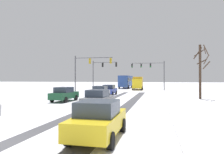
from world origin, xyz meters
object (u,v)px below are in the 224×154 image
at_px(car_white_second, 100,92).
at_px(bus_oncoming, 126,81).
at_px(car_grey_fourth, 98,99).
at_px(traffic_signal_far_right, 150,69).
at_px(traffic_signal_near_left, 88,66).
at_px(car_dark_green_third, 64,94).
at_px(bare_tree_sidewalk_mid, 201,69).
at_px(box_truck_delivery, 138,83).
at_px(car_blue_lead, 109,90).
at_px(traffic_signal_far_left, 101,69).
at_px(car_yellow_cab_sixth, 99,119).

height_order(car_white_second, bus_oncoming, bus_oncoming).
bearing_deg(car_grey_fourth, bus_oncoming, 95.15).
bearing_deg(traffic_signal_far_right, car_grey_fourth, -96.44).
distance_m(traffic_signal_near_left, car_dark_green_third, 12.29).
relative_size(car_dark_green_third, bare_tree_sidewalk_mid, 0.61).
bearing_deg(bus_oncoming, traffic_signal_far_right, -52.70).
relative_size(car_white_second, box_truck_delivery, 0.55).
bearing_deg(car_blue_lead, car_grey_fourth, -80.45).
relative_size(bus_oncoming, box_truck_delivery, 1.47).
relative_size(car_blue_lead, bus_oncoming, 0.37).
relative_size(traffic_signal_far_right, car_blue_lead, 1.84).
bearing_deg(bus_oncoming, traffic_signal_far_left, -104.83).
bearing_deg(car_grey_fourth, car_blue_lead, 99.55).
bearing_deg(bare_tree_sidewalk_mid, traffic_signal_far_left, 138.89).
distance_m(traffic_signal_far_right, car_dark_green_third, 27.07).
distance_m(car_grey_fourth, bare_tree_sidewalk_mid, 15.33).
bearing_deg(car_white_second, traffic_signal_near_left, 120.28).
bearing_deg(traffic_signal_far_left, traffic_signal_near_left, -87.74).
bearing_deg(car_blue_lead, bare_tree_sidewalk_mid, -14.37).
xyz_separation_m(car_grey_fourth, bare_tree_sidewalk_mid, (10.33, 10.93, 2.99)).
relative_size(car_blue_lead, car_dark_green_third, 0.98).
height_order(traffic_signal_far_left, box_truck_delivery, traffic_signal_far_left).
relative_size(car_dark_green_third, box_truck_delivery, 0.56).
distance_m(traffic_signal_far_right, car_blue_lead, 17.19).
bearing_deg(car_yellow_cab_sixth, car_white_second, 105.58).
bearing_deg(traffic_signal_far_left, car_grey_fourth, -75.08).
xyz_separation_m(traffic_signal_far_right, car_dark_green_third, (-8.69, -25.32, -4.02)).
bearing_deg(box_truck_delivery, traffic_signal_far_right, -31.44).
distance_m(car_grey_fourth, bus_oncoming, 39.09).
relative_size(traffic_signal_near_left, box_truck_delivery, 0.89).
height_order(traffic_signal_near_left, car_blue_lead, traffic_signal_near_left).
relative_size(bus_oncoming, bare_tree_sidewalk_mid, 1.60).
bearing_deg(bus_oncoming, car_white_second, -87.75).
relative_size(car_white_second, car_grey_fourth, 0.98).
height_order(traffic_signal_near_left, bus_oncoming, traffic_signal_near_left).
xyz_separation_m(traffic_signal_near_left, traffic_signal_far_right, (9.91, 13.71, 0.17)).
xyz_separation_m(traffic_signal_far_left, car_white_second, (4.60, -17.03, -3.81)).
xyz_separation_m(traffic_signal_far_right, car_yellow_cab_sixth, (-0.85, -38.30, -4.02)).
height_order(traffic_signal_far_right, car_blue_lead, traffic_signal_far_right).
bearing_deg(car_grey_fourth, traffic_signal_near_left, 112.02).
bearing_deg(car_grey_fourth, bare_tree_sidewalk_mid, 46.63).
distance_m(car_yellow_cab_sixth, bus_oncoming, 47.73).
xyz_separation_m(car_blue_lead, bus_oncoming, (-1.12, 24.72, 1.18)).
height_order(traffic_signal_far_left, car_white_second, traffic_signal_far_left).
xyz_separation_m(car_white_second, car_grey_fourth, (2.33, -8.96, 0.00)).
bearing_deg(traffic_signal_far_right, car_dark_green_third, -108.95).
xyz_separation_m(car_dark_green_third, car_grey_fourth, (5.32, -4.56, 0.00)).
height_order(car_white_second, box_truck_delivery, box_truck_delivery).
distance_m(traffic_signal_far_left, car_blue_lead, 13.20).
height_order(car_grey_fourth, box_truck_delivery, box_truck_delivery).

